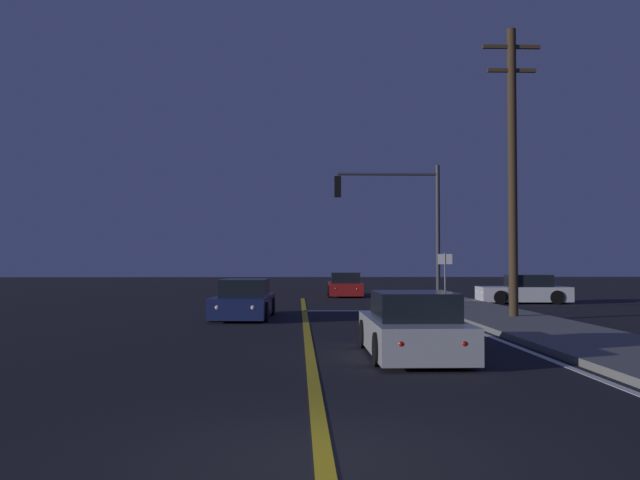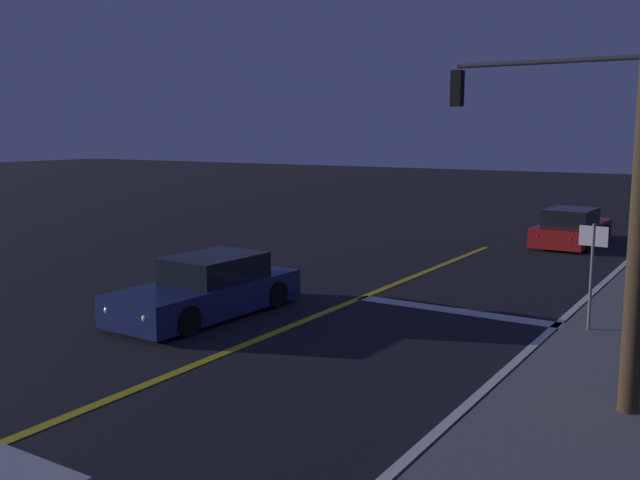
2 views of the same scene
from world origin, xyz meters
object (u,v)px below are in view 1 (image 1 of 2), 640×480
(car_parked_curb_white, at_px, (525,291))
(car_distant_tail_red, at_px, (345,286))
(utility_pole_right, at_px, (512,167))
(street_sign_corner, at_px, (445,272))
(car_far_approaching_silver, at_px, (413,328))
(traffic_signal_near_right, at_px, (401,211))
(car_mid_block_navy, at_px, (244,301))

(car_parked_curb_white, bearing_deg, car_distant_tail_red, 50.86)
(utility_pole_right, bearing_deg, street_sign_corner, 108.78)
(car_far_approaching_silver, relative_size, traffic_signal_near_right, 0.73)
(car_parked_curb_white, bearing_deg, street_sign_corner, 138.61)
(car_far_approaching_silver, xyz_separation_m, utility_pole_right, (4.80, 8.53, 4.52))
(car_distant_tail_red, distance_m, car_far_approaching_silver, 24.70)
(traffic_signal_near_right, bearing_deg, car_far_approaching_silver, 82.26)
(utility_pole_right, relative_size, street_sign_corner, 4.24)
(car_mid_block_navy, distance_m, traffic_signal_near_right, 9.15)
(car_distant_tail_red, xyz_separation_m, car_parked_curb_white, (7.95, -6.91, -0.00))
(car_distant_tail_red, relative_size, car_far_approaching_silver, 1.06)
(car_mid_block_navy, xyz_separation_m, car_distant_tail_red, (4.52, 14.84, 0.00))
(utility_pole_right, bearing_deg, car_parked_curb_white, 69.61)
(car_mid_block_navy, height_order, car_distant_tail_red, same)
(car_far_approaching_silver, height_order, traffic_signal_near_right, traffic_signal_near_right)
(car_far_approaching_silver, xyz_separation_m, car_parked_curb_white, (8.24, 17.79, -0.00))
(car_far_approaching_silver, xyz_separation_m, street_sign_corner, (3.40, 12.64, 0.97))
(car_parked_curb_white, distance_m, street_sign_corner, 7.13)
(car_distant_tail_red, relative_size, car_parked_curb_white, 1.13)
(car_parked_curb_white, height_order, street_sign_corner, street_sign_corner)
(car_distant_tail_red, xyz_separation_m, utility_pole_right, (4.50, -16.18, 4.51))
(traffic_signal_near_right, bearing_deg, car_mid_block_navy, 41.39)
(car_mid_block_navy, bearing_deg, car_distant_tail_red, -104.54)
(car_distant_tail_red, height_order, traffic_signal_near_right, traffic_signal_near_right)
(car_mid_block_navy, xyz_separation_m, utility_pole_right, (9.03, -1.34, 4.51))
(car_distant_tail_red, height_order, street_sign_corner, street_sign_corner)
(street_sign_corner, bearing_deg, car_mid_block_navy, -159.98)
(car_far_approaching_silver, height_order, street_sign_corner, street_sign_corner)
(car_far_approaching_silver, relative_size, utility_pole_right, 0.46)
(car_far_approaching_silver, bearing_deg, car_distant_tail_red, 89.35)
(car_distant_tail_red, height_order, utility_pole_right, utility_pole_right)
(car_mid_block_navy, bearing_deg, car_far_approaching_silver, 115.65)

